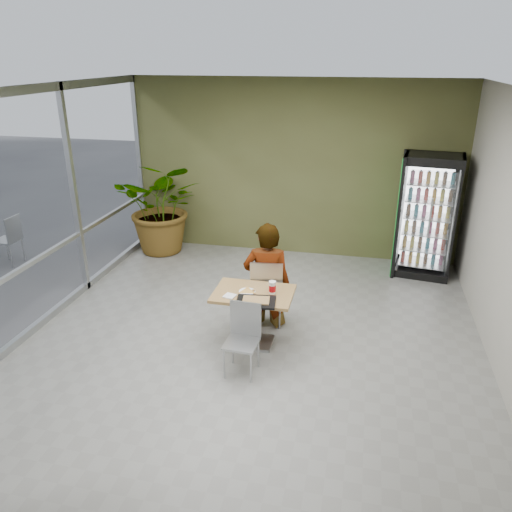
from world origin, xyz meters
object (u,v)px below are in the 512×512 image
object	(u,v)px
seated_woman	(267,285)
dining_table	(253,307)
soda_cup	(272,288)
beverage_fridge	(427,216)
potted_plant	(163,207)
chair_far	(267,288)
cafeteria_tray	(256,302)
chair_near	(244,332)

from	to	relation	value
seated_woman	dining_table	bearing A→B (deg)	77.29
seated_woman	soda_cup	size ratio (longest dim) A/B	10.99
beverage_fridge	soda_cup	bearing A→B (deg)	-118.39
dining_table	potted_plant	xyz separation A→B (m)	(-2.39, 2.89, 0.35)
chair_far	soda_cup	world-z (taller)	chair_far
cafeteria_tray	dining_table	bearing A→B (deg)	108.84
dining_table	chair_near	bearing A→B (deg)	-88.86
dining_table	potted_plant	distance (m)	3.77
cafeteria_tray	potted_plant	world-z (taller)	potted_plant
seated_woman	potted_plant	bearing A→B (deg)	-49.88
chair_near	cafeteria_tray	xyz separation A→B (m)	(0.08, 0.31, 0.26)
chair_near	beverage_fridge	distance (m)	4.19
cafeteria_tray	beverage_fridge	size ratio (longest dim) A/B	0.23
soda_cup	cafeteria_tray	size ratio (longest dim) A/B	0.34
chair_near	potted_plant	bearing A→B (deg)	127.87
dining_table	seated_woman	xyz separation A→B (m)	(0.06, 0.56, 0.06)
chair_far	beverage_fridge	xyz separation A→B (m)	(2.26, 2.37, 0.45)
potted_plant	beverage_fridge	bearing A→B (deg)	-0.21
dining_table	chair_near	xyz separation A→B (m)	(0.01, -0.58, -0.03)
chair_near	beverage_fridge	xyz separation A→B (m)	(2.32, 3.45, 0.53)
seated_woman	cafeteria_tray	xyz separation A→B (m)	(0.03, -0.83, 0.16)
potted_plant	cafeteria_tray	bearing A→B (deg)	-51.81
dining_table	seated_woman	size ratio (longest dim) A/B	0.56
soda_cup	potted_plant	bearing A→B (deg)	132.60
soda_cup	chair_far	bearing A→B (deg)	109.06
seated_woman	potted_plant	distance (m)	3.40
cafeteria_tray	potted_plant	size ratio (longest dim) A/B	0.27
chair_far	chair_near	bearing A→B (deg)	80.35
chair_near	potted_plant	size ratio (longest dim) A/B	0.48
dining_table	soda_cup	size ratio (longest dim) A/B	6.17
soda_cup	beverage_fridge	world-z (taller)	beverage_fridge
chair_near	beverage_fridge	world-z (taller)	beverage_fridge
dining_table	cafeteria_tray	distance (m)	0.37
dining_table	chair_far	size ratio (longest dim) A/B	1.02
chair_near	seated_woman	bearing A→B (deg)	90.61
soda_cup	dining_table	bearing A→B (deg)	-174.42
cafeteria_tray	beverage_fridge	distance (m)	3.87
seated_woman	beverage_fridge	bearing A→B (deg)	-140.87
chair_near	dining_table	bearing A→B (deg)	94.28
soda_cup	beverage_fridge	xyz separation A→B (m)	(2.09, 2.85, 0.20)
chair_near	beverage_fridge	bearing A→B (deg)	59.23
chair_near	cafeteria_tray	distance (m)	0.41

